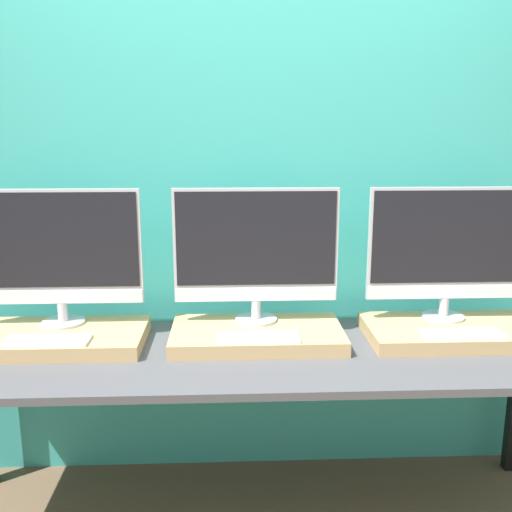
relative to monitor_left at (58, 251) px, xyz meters
name	(u,v)px	position (x,y,z in m)	size (l,w,h in m)	color
wall_back	(254,198)	(0.81, 0.24, 0.18)	(8.00, 0.04, 2.60)	teal
workbench	(258,365)	(0.81, -0.19, -0.43)	(2.57, 0.73, 0.75)	#47474C
wooden_riser_left	(58,338)	(0.00, -0.09, -0.34)	(0.70, 0.38, 0.06)	tan
monitor_left	(58,251)	(0.00, 0.00, 0.00)	(0.68, 0.18, 0.56)	#B2B2B7
keyboard_left	(47,341)	(0.00, -0.22, -0.30)	(0.32, 0.11, 0.01)	silver
wooden_riser_center	(257,335)	(0.81, -0.09, -0.34)	(0.70, 0.38, 0.06)	tan
monitor_center	(256,249)	(0.81, 0.00, 0.00)	(0.68, 0.18, 0.56)	#B2B2B7
keyboard_center	(258,337)	(0.81, -0.22, -0.30)	(0.32, 0.11, 0.01)	silver
wooden_riser_right	(451,332)	(1.61, -0.09, -0.34)	(0.70, 0.38, 0.06)	tan
monitor_right	(448,248)	(1.61, 0.00, 0.00)	(0.68, 0.18, 0.56)	#B2B2B7
keyboard_right	(463,334)	(1.61, -0.22, -0.30)	(0.32, 0.11, 0.01)	silver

